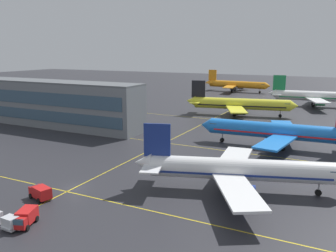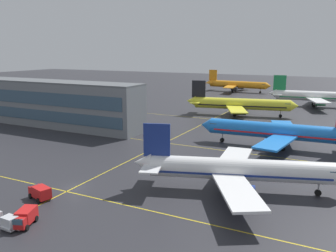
% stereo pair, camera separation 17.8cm
% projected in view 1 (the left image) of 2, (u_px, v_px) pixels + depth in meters
% --- Properties ---
extents(ground_plane, '(600.00, 600.00, 0.00)m').
position_uv_depth(ground_plane, '(75.00, 188.00, 60.49)').
color(ground_plane, '#28282D').
extents(airliner_front_gate, '(34.81, 29.76, 11.09)m').
position_uv_depth(airliner_front_gate, '(239.00, 170.00, 58.12)').
color(airliner_front_gate, white).
rests_on(airliner_front_gate, ground).
extents(airliner_second_row, '(38.22, 32.90, 11.88)m').
position_uv_depth(airliner_second_row, '(278.00, 131.00, 84.56)').
color(airliner_second_row, blue).
rests_on(airliner_second_row, ground).
extents(airliner_third_row, '(39.31, 33.41, 12.28)m').
position_uv_depth(airliner_third_row, '(240.00, 104.00, 126.79)').
color(airliner_third_row, yellow).
rests_on(airliner_third_row, ground).
extents(airliner_far_left_stand, '(40.91, 35.00, 12.72)m').
position_uv_depth(airliner_far_left_stand, '(318.00, 96.00, 147.09)').
color(airliner_far_left_stand, white).
rests_on(airliner_far_left_stand, ground).
extents(airliner_far_right_stand, '(38.61, 33.21, 12.00)m').
position_uv_depth(airliner_far_right_stand, '(236.00, 85.00, 201.01)').
color(airliner_far_right_stand, orange).
rests_on(airliner_far_right_stand, ground).
extents(taxiway_markings, '(158.39, 117.44, 0.01)m').
position_uv_depth(taxiway_markings, '(165.00, 143.00, 89.84)').
color(taxiway_markings, yellow).
rests_on(taxiway_markings, ground).
extents(service_truck_red_van, '(3.27, 4.49, 2.10)m').
position_uv_depth(service_truck_red_van, '(25.00, 217.00, 47.11)').
color(service_truck_red_van, red).
rests_on(service_truck_red_van, ground).
extents(service_truck_catering, '(4.45, 3.02, 2.10)m').
position_uv_depth(service_truck_catering, '(40.00, 192.00, 55.57)').
color(service_truck_catering, red).
rests_on(service_truck_catering, ground).
extents(baggage_cart_row_fifth, '(2.76, 1.71, 1.86)m').
position_uv_depth(baggage_cart_row_fifth, '(10.00, 223.00, 45.90)').
color(baggage_cart_row_fifth, '#99999E').
rests_on(baggage_cart_row_fifth, ground).
extents(terminal_building, '(70.64, 10.38, 13.89)m').
position_uv_depth(terminal_building, '(41.00, 102.00, 111.48)').
color(terminal_building, slate).
rests_on(terminal_building, ground).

